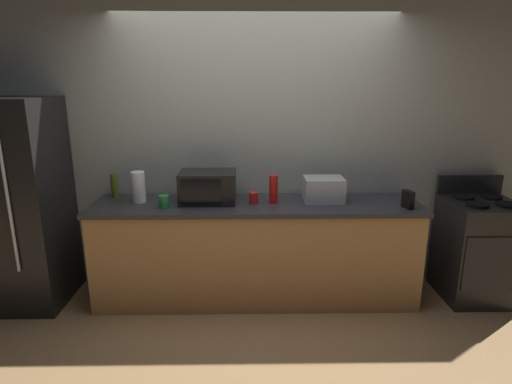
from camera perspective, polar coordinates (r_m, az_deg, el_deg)
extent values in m
plane|color=#A87F51|center=(3.65, 0.10, -17.05)|extent=(8.00, 8.00, 0.00)
cube|color=#9EA399|center=(3.95, -0.10, 6.47)|extent=(6.40, 0.10, 2.70)
cube|color=#B27F4C|center=(3.80, 0.00, -8.32)|extent=(2.80, 0.60, 0.86)
cube|color=#2D2B30|center=(3.65, 0.00, -1.82)|extent=(2.84, 0.64, 0.04)
cube|color=black|center=(4.15, -29.59, -1.45)|extent=(0.72, 0.70, 1.80)
cylinder|color=silver|center=(3.75, -30.53, -1.59)|extent=(0.02, 0.02, 1.10)
cube|color=black|center=(4.32, 27.83, -6.96)|extent=(0.60, 0.60, 0.90)
cube|color=black|center=(4.07, 29.84, -8.50)|extent=(0.55, 0.02, 0.48)
cube|color=black|center=(4.40, 26.98, 0.93)|extent=(0.60, 0.04, 0.18)
cylinder|color=black|center=(4.02, 27.79, -1.55)|extent=(0.18, 0.18, 0.02)
cylinder|color=black|center=(4.15, 30.95, -1.48)|extent=(0.18, 0.18, 0.02)
cylinder|color=black|center=(4.22, 26.28, -0.63)|extent=(0.18, 0.18, 0.02)
cylinder|color=black|center=(4.34, 29.33, -0.60)|extent=(0.18, 0.18, 0.02)
cube|color=black|center=(3.67, -6.55, 0.70)|extent=(0.48, 0.34, 0.27)
cube|color=black|center=(3.51, -7.47, 0.00)|extent=(0.34, 0.01, 0.21)
cube|color=#B7BABF|center=(3.73, 9.16, 0.35)|extent=(0.34, 0.26, 0.21)
cylinder|color=white|center=(3.78, -15.66, 0.65)|extent=(0.12, 0.12, 0.27)
cube|color=black|center=(3.70, 19.92, -0.96)|extent=(0.08, 0.12, 0.15)
cylinder|color=red|center=(3.62, 2.39, 0.39)|extent=(0.08, 0.08, 0.25)
cylinder|color=#4C6B19|center=(4.01, -18.64, 0.84)|extent=(0.06, 0.06, 0.22)
cylinder|color=red|center=(3.63, -0.31, -0.78)|extent=(0.08, 0.08, 0.10)
cylinder|color=#2D8C47|center=(3.58, -12.39, -1.28)|extent=(0.09, 0.09, 0.11)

